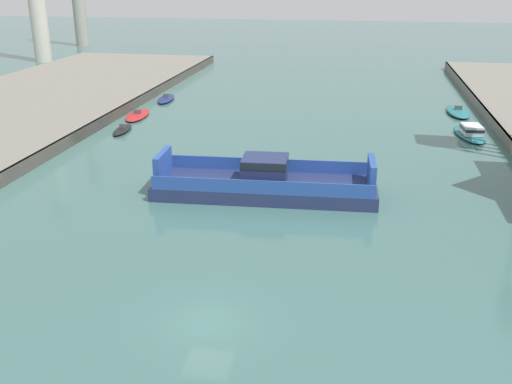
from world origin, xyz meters
TOP-DOWN VIEW (x-y plane):
  - ground_plane at (0.00, 0.00)m, footprint 400.00×400.00m
  - chain_ferry at (-0.13, 19.13)m, footprint 18.28×6.69m
  - moored_boat_near_left at (19.37, 40.98)m, footprint 3.56×8.24m
  - moored_boat_near_right at (-19.41, 35.99)m, footprint 1.89×5.14m
  - moored_boat_mid_left at (-19.99, 53.34)m, footprint 2.69×6.53m
  - moored_boat_mid_right at (19.54, 52.06)m, footprint 2.90×7.72m
  - moored_boat_far_right at (-20.42, 43.34)m, footprint 3.32×7.41m

SIDE VIEW (x-z plane):
  - ground_plane at x=0.00m, z-range 0.00..0.00m
  - moored_boat_far_right at x=-20.42m, z-range -0.24..0.68m
  - moored_boat_near_right at x=-19.41m, z-range -0.24..0.71m
  - moored_boat_mid_left at x=-19.99m, z-range -0.24..0.74m
  - moored_boat_mid_right at x=19.54m, z-range -0.24..0.84m
  - moored_boat_near_left at x=19.37m, z-range -0.17..1.19m
  - chain_ferry at x=-0.13m, z-range -0.63..2.67m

